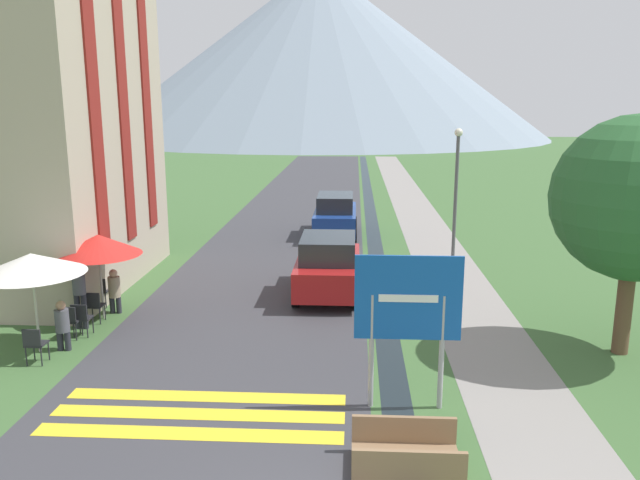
# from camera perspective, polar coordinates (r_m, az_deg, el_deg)

# --- Properties ---
(ground_plane) EXTENTS (160.00, 160.00, 0.00)m
(ground_plane) POSITION_cam_1_polar(r_m,az_deg,el_deg) (27.29, 2.38, 0.54)
(ground_plane) COLOR #3D6033
(road) EXTENTS (6.40, 60.00, 0.01)m
(road) POSITION_cam_1_polar(r_m,az_deg,el_deg) (37.24, -1.25, 3.78)
(road) COLOR #38383D
(road) RESTS_ON ground_plane
(footpath) EXTENTS (2.20, 60.00, 0.01)m
(footpath) POSITION_cam_1_polar(r_m,az_deg,el_deg) (37.27, 8.16, 3.66)
(footpath) COLOR gray
(footpath) RESTS_ON ground_plane
(drainage_channel) EXTENTS (0.60, 60.00, 0.00)m
(drainage_channel) POSITION_cam_1_polar(r_m,az_deg,el_deg) (37.14, 4.47, 3.72)
(drainage_channel) COLOR black
(drainage_channel) RESTS_ON ground_plane
(crosswalk_marking) EXTENTS (5.44, 1.84, 0.01)m
(crosswalk_marking) POSITION_cam_1_polar(r_m,az_deg,el_deg) (12.18, -11.10, -15.34)
(crosswalk_marking) COLOR yellow
(crosswalk_marking) RESTS_ON ground_plane
(mountain_distant) EXTENTS (72.57, 72.57, 26.82)m
(mountain_distant) POSITION_cam_1_polar(r_m,az_deg,el_deg) (104.51, -0.07, 16.76)
(mountain_distant) COLOR gray
(mountain_distant) RESTS_ON ground_plane
(hotel_building) EXTENTS (6.08, 8.25, 11.86)m
(hotel_building) POSITION_cam_1_polar(r_m,az_deg,el_deg) (21.09, -25.04, 13.32)
(hotel_building) COLOR tan
(hotel_building) RESTS_ON ground_plane
(road_sign) EXTENTS (1.96, 0.11, 2.96)m
(road_sign) POSITION_cam_1_polar(r_m,az_deg,el_deg) (11.57, 8.03, -6.35)
(road_sign) COLOR #9E9EA3
(road_sign) RESTS_ON ground_plane
(footbridge) EXTENTS (1.70, 1.10, 0.65)m
(footbridge) POSITION_cam_1_polar(r_m,az_deg,el_deg) (10.39, 7.87, -19.10)
(footbridge) COLOR #846647
(footbridge) RESTS_ON ground_plane
(parked_car_near) EXTENTS (1.95, 3.89, 1.82)m
(parked_car_near) POSITION_cam_1_polar(r_m,az_deg,el_deg) (18.49, 0.76, -2.36)
(parked_car_near) COLOR #A31919
(parked_car_near) RESTS_ON ground_plane
(parked_car_far) EXTENTS (1.85, 4.37, 1.82)m
(parked_car_far) POSITION_cam_1_polar(r_m,az_deg,el_deg) (26.77, 1.41, 2.30)
(parked_car_far) COLOR navy
(parked_car_far) RESTS_ON ground_plane
(cafe_chair_nearest) EXTENTS (0.40, 0.40, 0.85)m
(cafe_chair_nearest) POSITION_cam_1_polar(r_m,az_deg,el_deg) (15.15, -24.65, -8.51)
(cafe_chair_nearest) COLOR #232328
(cafe_chair_nearest) RESTS_ON ground_plane
(cafe_chair_middle) EXTENTS (0.40, 0.40, 0.85)m
(cafe_chair_middle) POSITION_cam_1_polar(r_m,az_deg,el_deg) (17.30, -19.96, -5.54)
(cafe_chair_middle) COLOR #232328
(cafe_chair_middle) RESTS_ON ground_plane
(cafe_chair_near_right) EXTENTS (0.40, 0.40, 0.85)m
(cafe_chair_near_right) POSITION_cam_1_polar(r_m,az_deg,el_deg) (16.44, -21.01, -6.56)
(cafe_chair_near_right) COLOR #232328
(cafe_chair_near_right) RESTS_ON ground_plane
(cafe_chair_far_left) EXTENTS (0.40, 0.40, 0.85)m
(cafe_chair_far_left) POSITION_cam_1_polar(r_m,az_deg,el_deg) (18.57, -19.44, -4.29)
(cafe_chair_far_left) COLOR #232328
(cafe_chair_far_left) RESTS_ON ground_plane
(cafe_chair_near_left) EXTENTS (0.40, 0.40, 0.85)m
(cafe_chair_near_left) POSITION_cam_1_polar(r_m,az_deg,el_deg) (16.37, -21.90, -6.73)
(cafe_chair_near_left) COLOR #232328
(cafe_chair_near_left) RESTS_ON ground_plane
(cafe_umbrella_front_white) EXTENTS (2.38, 2.38, 2.34)m
(cafe_umbrella_front_white) POSITION_cam_1_polar(r_m,az_deg,el_deg) (15.45, -24.88, -1.98)
(cafe_umbrella_front_white) COLOR #B7B2A8
(cafe_umbrella_front_white) RESTS_ON ground_plane
(cafe_umbrella_middle_red) EXTENTS (2.21, 2.21, 2.29)m
(cafe_umbrella_middle_red) POSITION_cam_1_polar(r_m,az_deg,el_deg) (17.22, -19.61, -0.41)
(cafe_umbrella_middle_red) COLOR #B7B2A8
(cafe_umbrella_middle_red) RESTS_ON ground_plane
(person_seated_far) EXTENTS (0.32, 0.32, 1.20)m
(person_seated_far) POSITION_cam_1_polar(r_m,az_deg,el_deg) (15.68, -22.50, -7.02)
(person_seated_far) COLOR #282833
(person_seated_far) RESTS_ON ground_plane
(person_standing_terrace) EXTENTS (0.32, 0.32, 1.78)m
(person_standing_terrace) POSITION_cam_1_polar(r_m,az_deg,el_deg) (16.87, -21.15, -4.24)
(person_standing_terrace) COLOR #282833
(person_standing_terrace) RESTS_ON ground_plane
(person_seated_near) EXTENTS (0.32, 0.32, 1.23)m
(person_seated_near) POSITION_cam_1_polar(r_m,az_deg,el_deg) (17.88, -18.29, -4.27)
(person_seated_near) COLOR #282833
(person_seated_near) RESTS_ON ground_plane
(streetlamp) EXTENTS (0.28, 0.28, 4.78)m
(streetlamp) POSITION_cam_1_polar(r_m,az_deg,el_deg) (22.06, 12.34, 4.95)
(streetlamp) COLOR #515156
(streetlamp) RESTS_ON ground_plane
(tree_by_path) EXTENTS (3.66, 3.66, 5.43)m
(tree_by_path) POSITION_cam_1_polar(r_m,az_deg,el_deg) (15.29, 26.94, 3.39)
(tree_by_path) COLOR brown
(tree_by_path) RESTS_ON ground_plane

